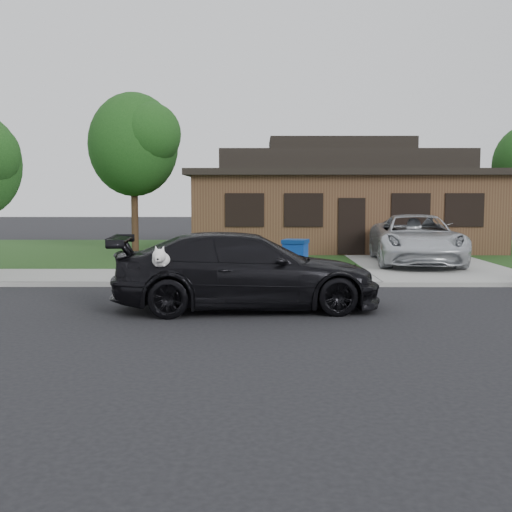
{
  "coord_description": "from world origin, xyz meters",
  "views": [
    {
      "loc": [
        0.53,
        -12.99,
        2.34
      ],
      "look_at": [
        0.47,
        0.3,
        1.1
      ],
      "focal_mm": 45.0,
      "sensor_mm": 36.0,
      "label": 1
    }
  ],
  "objects": [
    {
      "name": "minivan",
      "position": [
        5.69,
        8.03,
        0.94
      ],
      "size": [
        3.21,
        6.0,
        1.6
      ],
      "primitive_type": "imported",
      "rotation": [
        0.0,
        0.0,
        -0.1
      ],
      "color": "silver",
      "rests_on": "driveway"
    },
    {
      "name": "sedan",
      "position": [
        0.27,
        0.2,
        0.8
      ],
      "size": [
        5.67,
        2.78,
        1.6
      ],
      "rotation": [
        0.0,
        0.0,
        1.66
      ],
      "color": "black",
      "rests_on": "ground"
    },
    {
      "name": "driveway",
      "position": [
        6.0,
        10.0,
        0.07
      ],
      "size": [
        4.5,
        13.0,
        0.14
      ],
      "primitive_type": "cube",
      "color": "gray",
      "rests_on": "ground"
    },
    {
      "name": "recycling_bin",
      "position": [
        1.52,
        4.24,
        0.66
      ],
      "size": [
        0.79,
        0.79,
        1.06
      ],
      "rotation": [
        0.0,
        0.0,
        -0.3
      ],
      "color": "navy",
      "rests_on": "sidewalk"
    },
    {
      "name": "sidewalk",
      "position": [
        0.0,
        5.0,
        0.06
      ],
      "size": [
        60.0,
        3.0,
        0.12
      ],
      "primitive_type": "cube",
      "color": "gray",
      "rests_on": "ground"
    },
    {
      "name": "lawn",
      "position": [
        0.0,
        13.0,
        0.07
      ],
      "size": [
        60.0,
        13.0,
        0.13
      ],
      "primitive_type": "cube",
      "color": "#193814",
      "rests_on": "ground"
    },
    {
      "name": "curb",
      "position": [
        0.0,
        3.5,
        0.06
      ],
      "size": [
        60.0,
        0.12,
        0.12
      ],
      "primitive_type": "cube",
      "color": "gray",
      "rests_on": "ground"
    },
    {
      "name": "tree_0",
      "position": [
        -4.34,
        12.88,
        4.48
      ],
      "size": [
        3.78,
        3.6,
        6.34
      ],
      "color": "#332114",
      "rests_on": "ground"
    },
    {
      "name": "ground",
      "position": [
        0.0,
        0.0,
        0.0
      ],
      "size": [
        120.0,
        120.0,
        0.0
      ],
      "primitive_type": "plane",
      "color": "black",
      "rests_on": "ground"
    },
    {
      "name": "house",
      "position": [
        4.0,
        15.0,
        2.13
      ],
      "size": [
        12.6,
        8.6,
        4.65
      ],
      "color": "#422B1C",
      "rests_on": "ground"
    }
  ]
}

